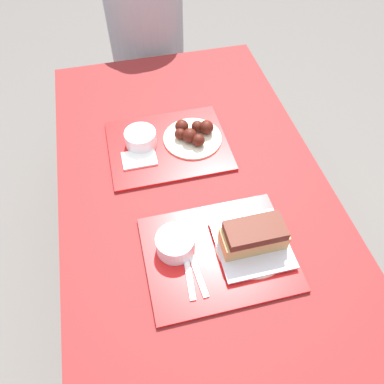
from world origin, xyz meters
The scene contains 14 objects.
ground_plane centered at (0.00, 0.00, 0.00)m, with size 12.00×12.00×0.00m, color #605B56.
picnic_table centered at (0.00, 0.00, 0.67)m, with size 0.87×1.69×0.76m.
picnic_bench_far centered at (0.00, 1.07, 0.40)m, with size 0.83×0.28×0.48m.
tray_near centered at (0.01, -0.18, 0.76)m, with size 0.42×0.33×0.01m.
tray_far centered at (-0.05, 0.28, 0.76)m, with size 0.42×0.33×0.01m.
bowl_coleslaw_near centered at (-0.11, -0.14, 0.80)m, with size 0.11×0.11×0.06m.
brisket_sandwich_plate centered at (0.11, -0.18, 0.81)m, with size 0.21×0.21×0.10m.
plastic_fork_near centered at (-0.09, -0.22, 0.77)m, with size 0.03×0.17×0.00m.
plastic_knife_near centered at (-0.07, -0.22, 0.77)m, with size 0.03×0.17×0.00m.
condiment_packet centered at (0.03, -0.10, 0.77)m, with size 0.04×0.03×0.01m.
bowl_coleslaw_far centered at (-0.14, 0.30, 0.80)m, with size 0.11×0.11×0.06m.
wings_plate_far centered at (0.04, 0.29, 0.79)m, with size 0.21×0.21×0.06m.
napkin_far centered at (-0.16, 0.23, 0.77)m, with size 0.12×0.08×0.01m.
person_seated_across centered at (0.00, 1.07, 0.78)m, with size 0.36×0.36×0.73m.
Camera 1 is at (-0.18, -0.66, 1.71)m, focal length 35.00 mm.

